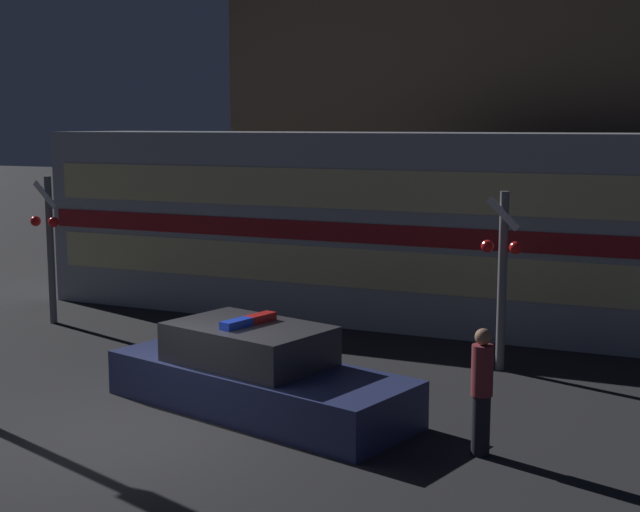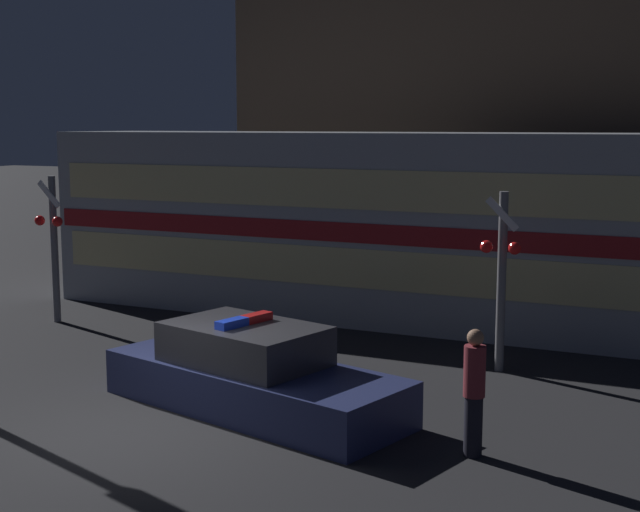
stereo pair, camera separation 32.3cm
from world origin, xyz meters
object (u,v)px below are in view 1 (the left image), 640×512
at_px(train, 361,225).
at_px(police_car, 256,376).
at_px(pedestrian, 482,390).
at_px(crossing_signal_near, 502,273).

relative_size(train, police_car, 2.85).
height_order(train, police_car, train).
height_order(train, pedestrian, train).
relative_size(train, crossing_signal_near, 4.70).
bearing_deg(train, police_car, -81.33).
distance_m(police_car, crossing_signal_near, 4.71).
relative_size(police_car, crossing_signal_near, 1.65).
height_order(train, crossing_signal_near, train).
bearing_deg(train, crossing_signal_near, -40.31).
xyz_separation_m(train, crossing_signal_near, (3.86, -3.28, -0.31)).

